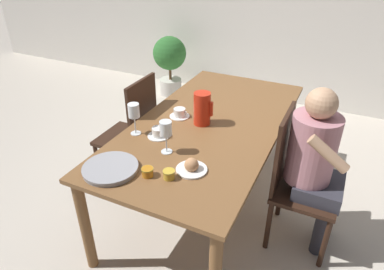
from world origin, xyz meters
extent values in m
plane|color=beige|center=(0.00, 0.00, 0.00)|extent=(20.00, 20.00, 0.00)
cube|color=brown|center=(0.00, 0.00, 0.73)|extent=(1.00, 1.99, 0.03)
cylinder|color=brown|center=(-0.44, -0.93, 0.36)|extent=(0.07, 0.07, 0.71)
cylinder|color=brown|center=(-0.44, 0.93, 0.36)|extent=(0.07, 0.07, 0.71)
cylinder|color=brown|center=(0.44, 0.93, 0.36)|extent=(0.07, 0.07, 0.71)
cylinder|color=#331E14|center=(0.94, 0.09, 0.21)|extent=(0.04, 0.04, 0.41)
cylinder|color=#331E14|center=(0.94, -0.28, 0.21)|extent=(0.04, 0.04, 0.41)
cylinder|color=#331E14|center=(0.57, 0.09, 0.21)|extent=(0.04, 0.04, 0.41)
cylinder|color=#331E14|center=(0.57, -0.28, 0.21)|extent=(0.04, 0.04, 0.41)
cube|color=#331E14|center=(0.76, -0.10, 0.43)|extent=(0.42, 0.42, 0.03)
cube|color=#331E14|center=(0.56, -0.10, 0.72)|extent=(0.03, 0.39, 0.54)
cylinder|color=#331E14|center=(-0.94, -0.22, 0.21)|extent=(0.04, 0.04, 0.41)
cylinder|color=#331E14|center=(-0.94, 0.15, 0.21)|extent=(0.04, 0.04, 0.41)
cylinder|color=#331E14|center=(-0.57, -0.22, 0.21)|extent=(0.04, 0.04, 0.41)
cylinder|color=#331E14|center=(-0.57, 0.15, 0.21)|extent=(0.04, 0.04, 0.41)
cube|color=#331E14|center=(-0.76, -0.03, 0.43)|extent=(0.42, 0.42, 0.03)
cube|color=#331E14|center=(-0.56, -0.03, 0.72)|extent=(0.03, 0.39, 0.54)
cylinder|color=#33333D|center=(0.90, 0.00, 0.22)|extent=(0.09, 0.09, 0.44)
cylinder|color=#33333D|center=(0.90, -0.16, 0.22)|extent=(0.09, 0.09, 0.44)
cube|color=#33333D|center=(0.83, -0.08, 0.49)|extent=(0.30, 0.34, 0.11)
cylinder|color=#B77A84|center=(0.74, -0.08, 0.76)|extent=(0.30, 0.30, 0.46)
sphere|color=tan|center=(0.74, -0.08, 1.08)|extent=(0.19, 0.19, 0.19)
cylinder|color=tan|center=(0.84, -0.29, 0.88)|extent=(0.25, 0.06, 0.20)
cylinder|color=red|center=(-0.04, -0.04, 0.86)|extent=(0.12, 0.12, 0.24)
cube|color=red|center=(0.03, -0.04, 0.87)|extent=(0.02, 0.02, 0.11)
cone|color=red|center=(-0.09, -0.04, 0.96)|extent=(0.04, 0.04, 0.04)
cylinder|color=white|center=(-0.09, -0.48, 0.74)|extent=(0.07, 0.07, 0.00)
cylinder|color=white|center=(-0.09, -0.48, 0.81)|extent=(0.01, 0.01, 0.12)
cylinder|color=white|center=(-0.09, -0.48, 0.91)|extent=(0.08, 0.08, 0.09)
cylinder|color=white|center=(-0.40, -0.37, 0.74)|extent=(0.07, 0.07, 0.00)
cylinder|color=white|center=(-0.40, -0.37, 0.81)|extent=(0.01, 0.01, 0.13)
cylinder|color=white|center=(-0.40, -0.37, 0.92)|extent=(0.08, 0.08, 0.09)
cylinder|color=orange|center=(-0.40, -0.37, 0.90)|extent=(0.06, 0.06, 0.05)
cylinder|color=white|center=(-0.23, -0.34, 0.74)|extent=(0.15, 0.15, 0.01)
cylinder|color=white|center=(-0.23, -0.34, 0.78)|extent=(0.09, 0.09, 0.06)
cube|color=white|center=(-0.18, -0.34, 0.78)|extent=(0.01, 0.01, 0.03)
cylinder|color=white|center=(-0.24, -0.01, 0.74)|extent=(0.15, 0.15, 0.01)
cylinder|color=white|center=(-0.24, -0.01, 0.78)|extent=(0.09, 0.09, 0.06)
cube|color=white|center=(-0.19, -0.01, 0.78)|extent=(0.01, 0.01, 0.03)
cylinder|color=#9E9EA3|center=(-0.29, -0.80, 0.75)|extent=(0.32, 0.32, 0.02)
cylinder|color=#9E9EA3|center=(-0.29, -0.80, 0.77)|extent=(0.33, 0.33, 0.01)
cylinder|color=white|center=(0.14, -0.59, 0.75)|extent=(0.19, 0.19, 0.01)
sphere|color=tan|center=(0.14, -0.59, 0.78)|extent=(0.08, 0.08, 0.08)
cylinder|color=#C67A1E|center=(-0.07, -0.75, 0.77)|extent=(0.07, 0.07, 0.05)
cylinder|color=gold|center=(-0.07, -0.75, 0.79)|extent=(0.07, 0.07, 0.01)
cylinder|color=gold|center=(0.06, -0.71, 0.77)|extent=(0.07, 0.07, 0.05)
cylinder|color=gold|center=(0.06, -0.71, 0.79)|extent=(0.07, 0.07, 0.01)
cylinder|color=beige|center=(-1.36, 1.84, 0.10)|extent=(0.30, 0.30, 0.21)
cylinder|color=brown|center=(-1.36, 1.84, 0.30)|extent=(0.04, 0.04, 0.18)
sphere|color=#2D6B2D|center=(-1.36, 1.84, 0.58)|extent=(0.44, 0.44, 0.44)
camera|label=1|loc=(0.84, -2.05, 1.93)|focal=32.00mm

